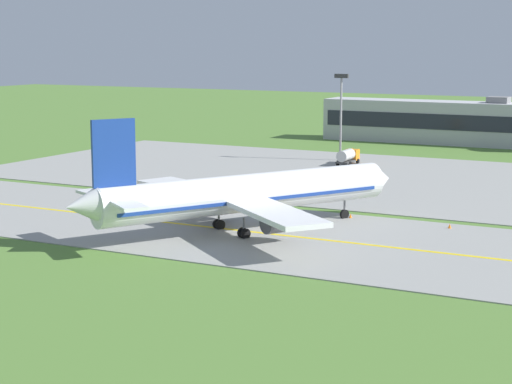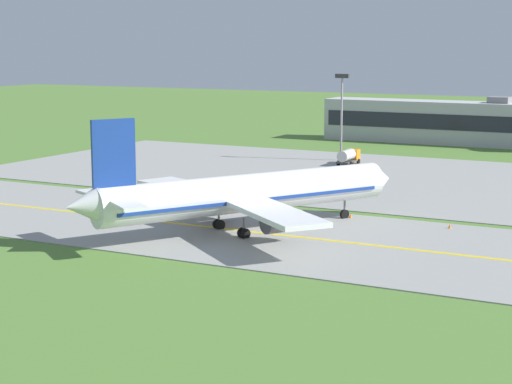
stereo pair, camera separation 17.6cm
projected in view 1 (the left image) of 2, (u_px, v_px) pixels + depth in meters
The scene contains 10 objects.
ground_plane at pixel (244, 232), 93.86m from camera, with size 500.00×500.00×0.00m, color #517A33.
taxiway_strip at pixel (244, 231), 93.85m from camera, with size 240.00×28.00×0.10m, color gray.
apron_pad at pixel (445, 183), 125.97m from camera, with size 140.00×52.00×0.10m, color gray.
taxiway_centreline at pixel (244, 231), 93.84m from camera, with size 220.00×0.60×0.01m, color yellow.
airplane_lead at pixel (243, 194), 92.94m from camera, with size 29.89×35.91×12.70m.
service_truck_baggage at pixel (348, 156), 144.55m from camera, with size 2.47×6.05×2.65m.
terminal_building at pixel (447, 122), 175.01m from camera, with size 49.82×8.10×9.59m.
apron_light_mast at pixel (341, 106), 148.72m from camera, with size 2.40×0.50×14.70m.
traffic_cone_near_edge at pixel (350, 216), 100.85m from camera, with size 0.44×0.44×0.60m, color orange.
traffic_cone_far_edge at pixel (450, 226), 95.20m from camera, with size 0.44×0.44×0.60m, color orange.
Camera 1 is at (43.67, -80.78, 19.89)m, focal length 61.96 mm.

